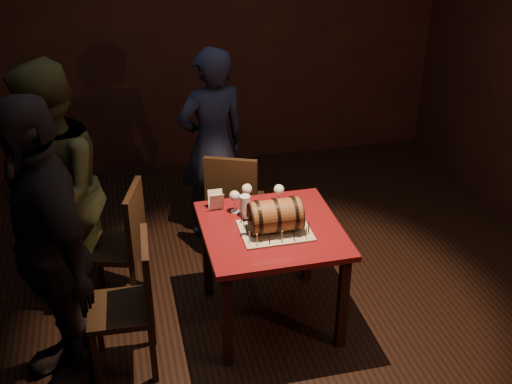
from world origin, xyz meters
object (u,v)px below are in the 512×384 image
pint_of_ale (245,206)px  chair_left_rear (123,240)px  barrel_cake (275,216)px  wine_glass_mid (247,190)px  person_left_rear (53,193)px  chair_left_front (133,299)px  person_back (212,145)px  pub_table (271,242)px  wine_glass_right (279,190)px  chair_back (234,201)px  person_left_front (48,250)px  wine_glass_left (235,197)px

pint_of_ale → chair_left_rear: (-0.82, 0.24, -0.30)m
barrel_cake → pint_of_ale: bearing=121.4°
wine_glass_mid → person_left_rear: bearing=171.5°
chair_left_rear → chair_left_front: (0.03, -0.68, 0.00)m
chair_left_rear → person_back: person_back is taller
wine_glass_mid → chair_left_rear: bearing=173.3°
pub_table → wine_glass_right: size_ratio=5.59×
chair_left_front → person_back: bearing=62.8°
chair_back → person_left_front: bearing=-141.0°
pub_table → barrel_cake: bearing=-79.1°
wine_glass_left → person_left_rear: (-1.19, 0.27, 0.03)m
wine_glass_left → pint_of_ale: size_ratio=1.07×
person_back → wine_glass_left: bearing=75.3°
wine_glass_right → wine_glass_left: bearing=-176.9°
pub_table → pint_of_ale: (-0.14, 0.19, 0.18)m
barrel_cake → chair_left_rear: 1.14m
wine_glass_right → person_back: 1.01m
wine_glass_left → pint_of_ale: wine_glass_left is taller
chair_back → wine_glass_right: bearing=-68.0°
pub_table → person_back: person_back is taller
wine_glass_mid → person_left_front: (-1.28, -0.56, 0.07)m
pint_of_ale → person_back: person_back is taller
barrel_cake → person_left_front: person_left_front is taller
pub_table → person_back: 1.26m
barrel_cake → person_left_rear: size_ratio=0.21×
wine_glass_left → chair_back: (0.10, 0.55, -0.35)m
pint_of_ale → person_back: 1.04m
pint_of_ale → chair_left_front: chair_left_front is taller
chair_back → chair_left_rear: bearing=-157.0°
chair_left_front → person_back: 1.68m
pint_of_ale → chair_back: size_ratio=0.16×
wine_glass_left → person_left_rear: size_ratio=0.09×
chair_left_front → barrel_cake: bearing=11.6°
person_back → person_left_front: person_left_front is taller
wine_glass_mid → person_left_rear: 1.30m
barrel_cake → wine_glass_right: bearing=71.0°
wine_glass_right → chair_back: chair_back is taller
pint_of_ale → chair_left_rear: bearing=163.7°
pint_of_ale → person_left_rear: person_left_rear is taller
wine_glass_left → chair_left_rear: size_ratio=0.17×
wine_glass_mid → person_left_front: size_ratio=0.09×
barrel_cake → chair_left_front: size_ratio=0.42×
wine_glass_right → chair_back: 0.67m
chair_back → chair_left_front: size_ratio=1.00×
wine_glass_left → chair_back: size_ratio=0.17×
person_back → person_left_front: 1.89m
wine_glass_right → person_left_rear: size_ratio=0.09×
wine_glass_mid → person_left_rear: person_left_rear is taller
person_left_front → person_left_rear: bearing=159.0°
wine_glass_left → person_left_front: size_ratio=0.09×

